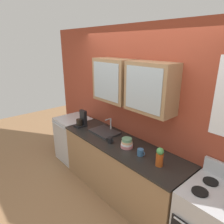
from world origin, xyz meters
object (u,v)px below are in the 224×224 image
vase (160,157)px  sink_faucet (105,132)px  dishwasher (74,139)px  coffee_maker (82,120)px  cup_near_sink (110,140)px  bowl_stack (127,143)px  cup_near_bowls (140,152)px

vase → sink_faucet: bearing=175.1°
dishwasher → coffee_maker: bearing=-9.0°
cup_near_sink → bowl_stack: bearing=18.3°
sink_faucet → dishwasher: bearing=-176.2°
vase → cup_near_sink: bearing=-175.9°
sink_faucet → cup_near_bowls: bearing=-6.2°
cup_near_bowls → coffee_maker: size_ratio=0.42×
bowl_stack → vase: bearing=-2.6°
bowl_stack → sink_faucet: bearing=172.9°
bowl_stack → vase: (0.59, -0.03, 0.06)m
sink_faucet → vase: size_ratio=1.96×
cup_near_sink → cup_near_bowls: (0.55, 0.07, 0.00)m
cup_near_sink → cup_near_bowls: cup_near_bowls is taller
vase → cup_near_sink: (-0.86, -0.06, -0.08)m
coffee_maker → dishwasher: bearing=171.0°
dishwasher → coffee_maker: (0.44, -0.07, 0.56)m
sink_faucet → cup_near_sink: size_ratio=4.03×
sink_faucet → cup_near_sink: 0.38m
sink_faucet → dishwasher: 1.06m
sink_faucet → dishwasher: (-0.95, -0.06, -0.47)m
cup_near_bowls → dishwasher: (-1.83, 0.03, -0.50)m
dishwasher → coffee_maker: size_ratio=3.10×
cup_near_bowls → vase: bearing=-1.1°
sink_faucet → vase: vase is taller
vase → coffee_maker: 1.70m
sink_faucet → cup_near_bowls: sink_faucet is taller
sink_faucet → dishwasher: size_ratio=0.53×
sink_faucet → coffee_maker: size_ratio=1.65×
vase → coffee_maker: coffee_maker is taller
sink_faucet → bowl_stack: 0.61m
bowl_stack → cup_near_bowls: size_ratio=1.46×
vase → coffee_maker: (-1.70, -0.03, -0.02)m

